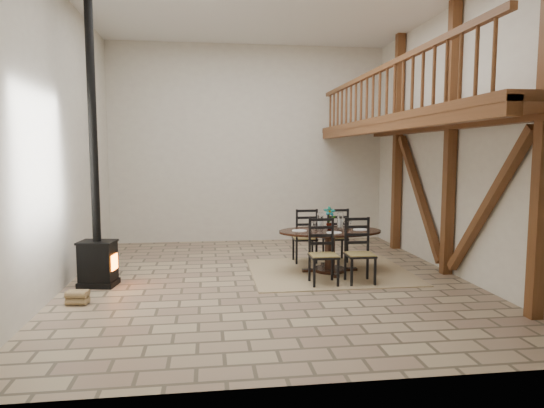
{
  "coord_description": "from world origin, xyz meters",
  "views": [
    {
      "loc": [
        -1.07,
        -8.47,
        2.27
      ],
      "look_at": [
        0.11,
        0.4,
        1.33
      ],
      "focal_mm": 32.0,
      "sensor_mm": 36.0,
      "label": 1
    }
  ],
  "objects": [
    {
      "name": "ground",
      "position": [
        0.0,
        0.0,
        0.0
      ],
      "size": [
        8.0,
        8.0,
        0.0
      ],
      "primitive_type": "plane",
      "color": "tan",
      "rests_on": "ground"
    },
    {
      "name": "room_shell",
      "position": [
        1.19,
        0.0,
        3.01
      ],
      "size": [
        7.02,
        8.02,
        5.01
      ],
      "color": "silver",
      "rests_on": "ground"
    },
    {
      "name": "rug",
      "position": [
        1.23,
        0.4,
        0.01
      ],
      "size": [
        3.0,
        2.5,
        0.02
      ],
      "primitive_type": "cube",
      "color": "tan",
      "rests_on": "ground"
    },
    {
      "name": "log_stack",
      "position": [
        -3.03,
        -1.04,
        0.11
      ],
      "size": [
        0.34,
        0.25,
        0.21
      ],
      "rotation": [
        0.0,
        0.0,
        -0.14
      ],
      "color": "#9F8D59",
      "rests_on": "ground"
    },
    {
      "name": "dining_table",
      "position": [
        1.23,
        0.4,
        0.46
      ],
      "size": [
        1.98,
        2.19,
        1.26
      ],
      "rotation": [
        0.0,
        0.0,
        -0.01
      ],
      "color": "black",
      "rests_on": "ground"
    },
    {
      "name": "log_basket",
      "position": [
        -3.05,
        0.86,
        0.2
      ],
      "size": [
        0.56,
        0.56,
        0.46
      ],
      "rotation": [
        0.0,
        0.0,
        0.2
      ],
      "color": "brown",
      "rests_on": "ground"
    },
    {
      "name": "wood_stove",
      "position": [
        -2.95,
        -0.01,
        1.14
      ],
      "size": [
        0.67,
        0.56,
        5.0
      ],
      "rotation": [
        0.0,
        0.0,
        -0.17
      ],
      "color": "black",
      "rests_on": "ground"
    }
  ]
}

